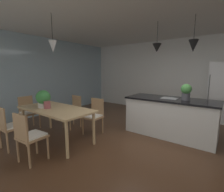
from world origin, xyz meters
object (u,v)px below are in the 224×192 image
object	(u,v)px
chair_far_right	(94,115)
chair_far_left	(73,110)
dining_table	(56,111)
kitchen_island	(170,116)
chair_near_left	(9,126)
vase_on_dining_table	(47,105)
refrigerator	(221,93)
potted_plant_on_table	(43,98)
chair_window_end	(29,111)
potted_plant_on_island	(186,91)
chair_near_right	(29,136)

from	to	relation	value
chair_far_right	chair_far_left	bearing A→B (deg)	-179.99
dining_table	kitchen_island	bearing A→B (deg)	43.43
chair_near_left	vase_on_dining_table	xyz separation A→B (m)	(0.28, 0.67, 0.34)
kitchen_island	refrigerator	bearing A→B (deg)	65.83
refrigerator	potted_plant_on_table	size ratio (longest dim) A/B	4.65
dining_table	kitchen_island	world-z (taller)	kitchen_island
kitchen_island	chair_window_end	bearing A→B (deg)	-150.23
kitchen_island	potted_plant_on_island	xyz separation A→B (m)	(0.32, 0.00, 0.64)
kitchen_island	potted_plant_on_table	world-z (taller)	potted_plant_on_table
refrigerator	potted_plant_on_table	bearing A→B (deg)	-128.30
chair_far_left	dining_table	bearing A→B (deg)	-63.33
chair_far_left	refrigerator	world-z (taller)	refrigerator
chair_far_right	potted_plant_on_island	bearing A→B (deg)	29.14
vase_on_dining_table	refrigerator	bearing A→B (deg)	53.25
chair_near_right	vase_on_dining_table	world-z (taller)	vase_on_dining_table
chair_near_right	chair_near_left	bearing A→B (deg)	-179.99
dining_table	chair_window_end	bearing A→B (deg)	-179.93
chair_far_left	potted_plant_on_island	bearing A→B (deg)	21.28
potted_plant_on_island	vase_on_dining_table	distance (m)	3.08
dining_table	vase_on_dining_table	world-z (taller)	vase_on_dining_table
refrigerator	chair_far_right	bearing A→B (deg)	-128.70
chair_window_end	chair_far_left	size ratio (longest dim) A/B	1.00
potted_plant_on_table	vase_on_dining_table	xyz separation A→B (m)	(0.16, -0.01, -0.12)
chair_near_left	vase_on_dining_table	distance (m)	0.80
chair_window_end	chair_near_left	distance (m)	1.17
dining_table	chair_near_left	size ratio (longest dim) A/B	2.05
dining_table	chair_window_end	xyz separation A→B (m)	(-1.26, -0.00, -0.19)
potted_plant_on_island	vase_on_dining_table	size ratio (longest dim) A/B	2.24
dining_table	chair_near_left	bearing A→B (deg)	-116.86
chair_far_left	kitchen_island	distance (m)	2.54
chair_far_left	chair_near_right	bearing A→B (deg)	-63.09
vase_on_dining_table	chair_window_end	bearing A→B (deg)	173.85
potted_plant_on_table	dining_table	bearing A→B (deg)	22.12
dining_table	chair_near_right	distance (m)	0.91
chair_window_end	kitchen_island	distance (m)	3.67
dining_table	vase_on_dining_table	bearing A→B (deg)	-133.98
potted_plant_on_table	refrigerator	bearing A→B (deg)	51.70
refrigerator	vase_on_dining_table	xyz separation A→B (m)	(-2.94, -3.93, -0.08)
dining_table	potted_plant_on_table	size ratio (longest dim) A/B	4.61
potted_plant_on_island	chair_near_right	bearing A→B (deg)	-125.17
kitchen_island	potted_plant_on_table	xyz separation A→B (m)	(-2.21, -1.94, 0.48)
chair_window_end	potted_plant_on_table	bearing A→B (deg)	-6.55
kitchen_island	refrigerator	distance (m)	2.22
refrigerator	vase_on_dining_table	bearing A→B (deg)	-126.75
dining_table	chair_far_right	xyz separation A→B (m)	(0.40, 0.79, -0.19)
chair_window_end	chair_far_left	xyz separation A→B (m)	(0.87, 0.79, 0.00)
chair_near_left	potted_plant_on_island	world-z (taller)	potted_plant_on_island
chair_window_end	refrigerator	xyz separation A→B (m)	(4.08, 3.81, 0.43)
dining_table	chair_window_end	size ratio (longest dim) A/B	2.05
chair_far_right	vase_on_dining_table	xyz separation A→B (m)	(-0.52, -0.92, 0.34)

